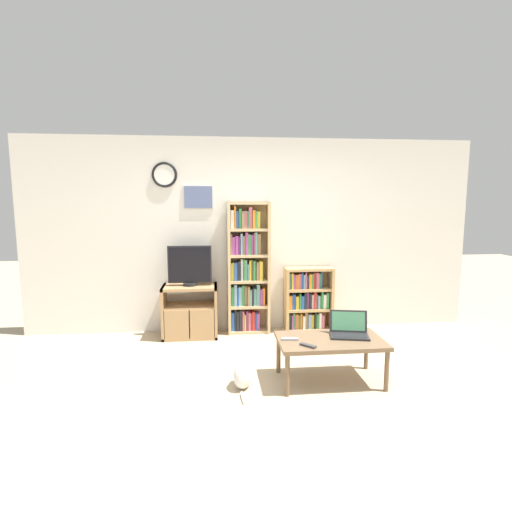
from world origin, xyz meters
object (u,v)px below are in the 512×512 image
(bookshelf_short, at_px, (307,300))
(remote_near_laptop, at_px, (308,346))
(tv_stand, at_px, (190,311))
(television, at_px, (190,266))
(coffee_table, at_px, (330,343))
(laptop, at_px, (349,330))
(cat, at_px, (244,373))
(remote_far_from_laptop, at_px, (290,339))
(bookshelf_tall, at_px, (247,270))

(bookshelf_short, height_order, remote_near_laptop, bookshelf_short)
(remote_near_laptop, bearing_deg, bookshelf_short, -147.07)
(tv_stand, bearing_deg, television, 55.79)
(coffee_table, relative_size, remote_near_laptop, 7.05)
(bookshelf_short, height_order, laptop, bookshelf_short)
(tv_stand, height_order, cat, tv_stand)
(bookshelf_short, height_order, remote_far_from_laptop, bookshelf_short)
(bookshelf_short, bearing_deg, remote_far_from_laptop, -108.60)
(laptop, bearing_deg, remote_near_laptop, -139.54)
(bookshelf_short, distance_m, laptop, 1.52)
(bookshelf_short, height_order, cat, bookshelf_short)
(remote_far_from_laptop, xyz_separation_m, cat, (-0.45, -0.04, -0.31))
(laptop, bearing_deg, bookshelf_short, 104.59)
(tv_stand, relative_size, remote_near_laptop, 4.88)
(bookshelf_tall, relative_size, remote_far_from_laptop, 10.74)
(bookshelf_tall, height_order, cat, bookshelf_tall)
(coffee_table, relative_size, laptop, 2.46)
(coffee_table, bearing_deg, tv_stand, 134.45)
(bookshelf_tall, xyz_separation_m, remote_far_from_laptop, (0.29, -1.59, -0.41))
(remote_far_from_laptop, bearing_deg, cat, 101.09)
(tv_stand, height_order, laptop, tv_stand)
(television, height_order, bookshelf_tall, bookshelf_tall)
(tv_stand, xyz_separation_m, bookshelf_tall, (0.76, 0.12, 0.51))
(laptop, bearing_deg, cat, -161.96)
(bookshelf_tall, xyz_separation_m, laptop, (0.90, -1.52, -0.36))
(bookshelf_tall, distance_m, laptop, 1.80)
(remote_far_from_laptop, bearing_deg, remote_near_laptop, -138.44)
(coffee_table, xyz_separation_m, remote_near_laptop, (-0.27, -0.18, 0.05))
(tv_stand, height_order, remote_near_laptop, tv_stand)
(coffee_table, bearing_deg, cat, -177.41)
(tv_stand, height_order, bookshelf_tall, bookshelf_tall)
(bookshelf_short, bearing_deg, remote_near_laptop, -102.71)
(television, distance_m, cat, 1.82)
(bookshelf_tall, xyz_separation_m, coffee_table, (0.69, -1.60, -0.46))
(cat, bearing_deg, remote_near_laptop, 3.96)
(laptop, height_order, cat, laptop)
(bookshelf_tall, height_order, coffee_table, bookshelf_tall)
(remote_far_from_laptop, bearing_deg, laptop, -77.39)
(television, xyz_separation_m, cat, (0.58, -1.52, -0.80))
(tv_stand, distance_m, coffee_table, 2.07)
(remote_far_from_laptop, bearing_deg, tv_stand, 41.14)
(bookshelf_tall, bearing_deg, cat, -95.81)
(bookshelf_tall, height_order, remote_far_from_laptop, bookshelf_tall)
(bookshelf_short, xyz_separation_m, remote_far_from_laptop, (-0.53, -1.59, 0.02))
(remote_far_from_laptop, height_order, cat, remote_far_from_laptop)
(laptop, relative_size, remote_far_from_laptop, 2.54)
(television, relative_size, coffee_table, 0.55)
(cat, bearing_deg, bookshelf_short, 76.43)
(tv_stand, distance_m, remote_far_from_laptop, 1.81)
(bookshelf_tall, height_order, bookshelf_short, bookshelf_tall)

